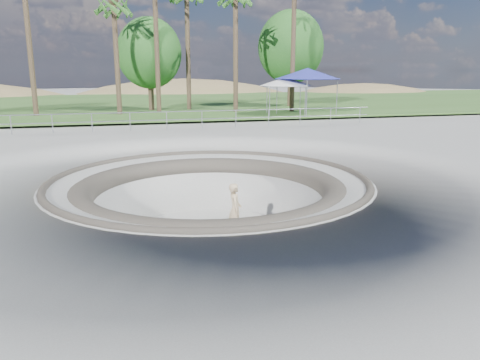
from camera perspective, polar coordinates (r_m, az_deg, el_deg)
The scene contains 12 objects.
ground at distance 15.02m, azimuth -3.76°, elevation 0.05°, with size 180.00×180.00×0.00m, color #ACACA7.
skate_bowl at distance 15.54m, azimuth -3.65°, elevation -6.53°, with size 14.00×14.00×4.10m.
grass_strip at distance 48.54m, azimuth -11.82°, elevation 9.17°, with size 180.00×36.00×0.12m.
distant_hills at distance 72.58m, azimuth -9.70°, elevation 4.76°, with size 103.20×45.00×28.60m.
safety_railing at distance 26.64m, azimuth -8.92°, elevation 7.19°, with size 25.00×0.06×1.03m.
skateboard at distance 15.35m, azimuth -0.60°, elevation -6.79°, with size 0.78×0.30×0.08m.
skater at distance 15.07m, azimuth -0.61°, elevation -3.63°, with size 0.63×0.41×1.73m, color #D0B387.
canopy_white at distance 34.56m, azimuth 5.61°, elevation 11.85°, with size 5.15×5.15×2.68m.
canopy_blue at distance 35.16m, azimuth 8.22°, elevation 12.71°, with size 6.07×6.07×3.31m.
palm_b at distance 36.00m, azimuth -15.15°, elevation 19.64°, with size 2.60×2.60×8.81m.
bushy_tree_mid at distance 39.04m, azimuth -10.99°, elevation 14.93°, with size 5.11×4.64×7.37m.
bushy_tree_right at distance 43.07m, azimuth 6.23°, elevation 15.80°, with size 5.86×5.32×8.45m.
Camera 1 is at (-2.84, -14.35, 3.41)m, focal length 35.00 mm.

